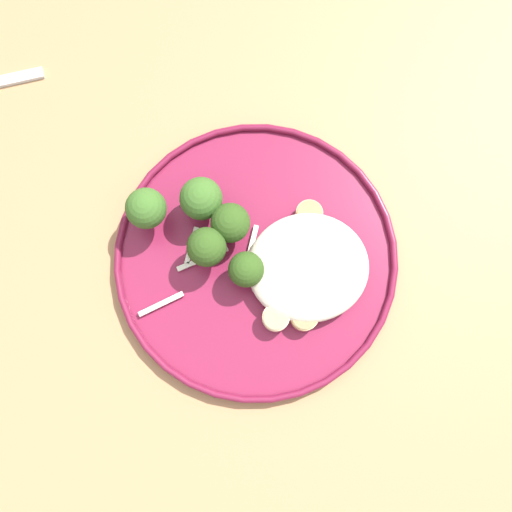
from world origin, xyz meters
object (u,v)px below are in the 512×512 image
Objects in this scene: dinner_plate at (256,258)px; seared_scallop_right_edge at (287,251)px; broccoli_floret_rear_charred at (246,270)px; broccoli_floret_small_sprig at (146,209)px; seared_scallop_left_edge at (276,318)px; broccoli_floret_left_leaning at (201,199)px; seared_scallop_tilted_round at (309,214)px; broccoli_floret_tall_stalk at (207,248)px; seared_scallop_on_noodles at (334,276)px; seared_scallop_half_hidden at (304,317)px; seared_scallop_tiny_bay at (304,269)px; seared_scallop_large_seared at (274,281)px; broccoli_floret_front_edge at (230,223)px.

seared_scallop_right_edge reaches higher than dinner_plate.
broccoli_floret_small_sprig is at bearing 142.83° from broccoli_floret_rear_charred.
broccoli_floret_left_leaning reaches higher than seared_scallop_left_edge.
broccoli_floret_small_sprig is at bearing 134.39° from seared_scallop_left_edge.
seared_scallop_tilted_round is 0.09m from broccoli_floret_rear_charred.
broccoli_floret_left_leaning is at bearing 91.15° from broccoli_floret_tall_stalk.
seared_scallop_left_edge reaches higher than seared_scallop_on_noodles.
broccoli_floret_tall_stalk reaches higher than seared_scallop_tilted_round.
seared_scallop_tilted_round is 1.01× the size of seared_scallop_half_hidden.
dinner_plate is at bearing 158.66° from seared_scallop_on_noodles.
dinner_plate is 10.47× the size of seared_scallop_tilted_round.
broccoli_floret_rear_charred is (0.04, -0.02, -0.01)m from broccoli_floret_tall_stalk.
seared_scallop_tiny_bay is 0.96× the size of seared_scallop_large_seared.
broccoli_floret_small_sprig is (-0.11, 0.12, 0.03)m from seared_scallop_left_edge.
seared_scallop_left_edge is at bearing -45.61° from broccoli_floret_small_sprig.
broccoli_floret_small_sprig is at bearing -174.24° from broccoli_floret_left_leaning.
seared_scallop_tilted_round is 0.81× the size of seared_scallop_large_seared.
seared_scallop_left_edge is at bearing -151.14° from seared_scallop_on_noodles.
broccoli_floret_left_leaning is (-0.09, 0.12, 0.02)m from seared_scallop_half_hidden.
seared_scallop_half_hidden is 0.19m from broccoli_floret_small_sprig.
seared_scallop_tiny_bay and seared_scallop_right_edge have the same top height.
broccoli_floret_small_sprig is at bearing 159.27° from seared_scallop_right_edge.
dinner_plate is 0.04m from broccoli_floret_rear_charred.
broccoli_floret_rear_charred is at bearing 116.42° from seared_scallop_left_edge.
broccoli_floret_front_edge is at bearing -46.55° from broccoli_floret_left_leaning.
dinner_plate is 5.07× the size of broccoli_floret_left_leaning.
broccoli_floret_front_edge is (-0.07, 0.05, 0.02)m from seared_scallop_tiny_bay.
broccoli_floret_left_leaning is (-0.09, 0.08, 0.03)m from seared_scallop_tiny_bay.
broccoli_floret_front_edge is at bearing -174.80° from seared_scallop_tilted_round.
seared_scallop_tilted_round is at bearing 56.18° from seared_scallop_large_seared.
broccoli_floret_rear_charred reaches higher than seared_scallop_right_edge.
seared_scallop_left_edge is 0.04m from seared_scallop_large_seared.
seared_scallop_left_edge is 0.06m from broccoli_floret_rear_charred.
seared_scallop_left_edge is (-0.02, -0.07, 0.00)m from seared_scallop_right_edge.
broccoli_floret_tall_stalk is (-0.09, 0.03, 0.03)m from seared_scallop_tiny_bay.
seared_scallop_tiny_bay is at bearing -35.54° from broccoli_floret_front_edge.
broccoli_floret_front_edge reaches higher than seared_scallop_left_edge.
seared_scallop_half_hidden and seared_scallop_large_seared have the same top height.
seared_scallop_on_noodles is 0.05m from seared_scallop_right_edge.
seared_scallop_on_noodles is (0.08, -0.03, 0.01)m from dinner_plate.
seared_scallop_tilted_round is at bearing 65.60° from seared_scallop_left_edge.
broccoli_floret_tall_stalk is 0.05m from broccoli_floret_left_leaning.
broccoli_floret_rear_charred is (-0.07, -0.05, 0.02)m from seared_scallop_tilted_round.
broccoli_floret_rear_charred reaches higher than dinner_plate.
seared_scallop_half_hidden is at bearing -82.97° from seared_scallop_right_edge.
seared_scallop_left_edge is at bearing -78.95° from dinner_plate.
dinner_plate is at bearing 121.40° from seared_scallop_half_hidden.
seared_scallop_tiny_bay is (-0.01, -0.06, -0.00)m from seared_scallop_tilted_round.
seared_scallop_right_edge is 0.08m from broccoli_floret_tall_stalk.
seared_scallop_tiny_bay is 0.57× the size of broccoli_floret_left_leaning.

